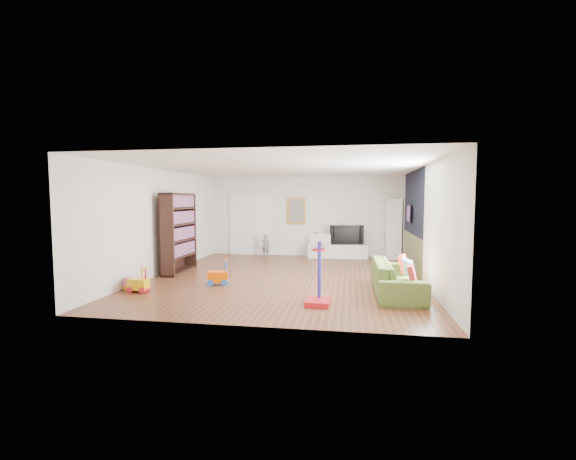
% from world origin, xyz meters
% --- Properties ---
extents(floor, '(6.50, 7.50, 0.00)m').
position_xyz_m(floor, '(0.00, 0.00, 0.00)').
color(floor, brown).
rests_on(floor, ground).
extents(ceiling, '(6.50, 7.50, 0.00)m').
position_xyz_m(ceiling, '(0.00, 0.00, 2.70)').
color(ceiling, white).
rests_on(ceiling, ground).
extents(wall_back, '(6.50, 0.00, 2.70)m').
position_xyz_m(wall_back, '(0.00, 3.75, 1.35)').
color(wall_back, silver).
rests_on(wall_back, ground).
extents(wall_front, '(6.50, 0.00, 2.70)m').
position_xyz_m(wall_front, '(0.00, -3.75, 1.35)').
color(wall_front, silver).
rests_on(wall_front, ground).
extents(wall_left, '(0.00, 7.50, 2.70)m').
position_xyz_m(wall_left, '(-3.25, 0.00, 1.35)').
color(wall_left, silver).
rests_on(wall_left, ground).
extents(wall_right, '(0.00, 7.50, 2.70)m').
position_xyz_m(wall_right, '(3.25, 0.00, 1.35)').
color(wall_right, silver).
rests_on(wall_right, ground).
extents(navy_accent, '(0.01, 3.20, 1.70)m').
position_xyz_m(navy_accent, '(3.23, 1.40, 1.85)').
color(navy_accent, black).
rests_on(navy_accent, wall_right).
extents(olive_wainscot, '(0.01, 3.20, 1.00)m').
position_xyz_m(olive_wainscot, '(3.23, 1.40, 0.50)').
color(olive_wainscot, brown).
rests_on(olive_wainscot, wall_right).
extents(doorway, '(1.45, 0.06, 2.10)m').
position_xyz_m(doorway, '(-1.90, 3.71, 1.05)').
color(doorway, white).
rests_on(doorway, ground).
extents(painting_back, '(0.62, 0.06, 0.92)m').
position_xyz_m(painting_back, '(-0.25, 3.71, 1.55)').
color(painting_back, gold).
rests_on(painting_back, wall_back).
extents(artwork_right, '(0.04, 0.56, 0.46)m').
position_xyz_m(artwork_right, '(3.17, 1.60, 1.55)').
color(artwork_right, '#7F3F8C').
rests_on(artwork_right, wall_right).
extents(media_console, '(1.96, 0.56, 0.45)m').
position_xyz_m(media_console, '(1.18, 3.42, 0.23)').
color(media_console, silver).
rests_on(media_console, ground).
extents(tall_cabinet, '(0.48, 0.48, 1.94)m').
position_xyz_m(tall_cabinet, '(2.96, 3.46, 0.97)').
color(tall_cabinet, white).
rests_on(tall_cabinet, ground).
extents(bookshelf, '(0.38, 1.44, 2.10)m').
position_xyz_m(bookshelf, '(-2.89, 0.19, 1.05)').
color(bookshelf, '#321A14').
rests_on(bookshelf, ground).
extents(sofa, '(0.92, 2.29, 0.67)m').
position_xyz_m(sofa, '(2.54, -1.26, 0.33)').
color(sofa, '#53692B').
rests_on(sofa, ground).
extents(basketball_hoop, '(0.47, 0.56, 1.29)m').
position_xyz_m(basketball_hoop, '(1.01, -2.36, 0.65)').
color(basketball_hoop, red).
rests_on(basketball_hoop, ground).
extents(ride_on_yellow, '(0.41, 0.26, 0.53)m').
position_xyz_m(ride_on_yellow, '(-2.77, -2.01, 0.26)').
color(ride_on_yellow, '#E2AE0A').
rests_on(ride_on_yellow, ground).
extents(ride_on_orange, '(0.49, 0.37, 0.59)m').
position_xyz_m(ride_on_orange, '(-1.37, -1.10, 0.29)').
color(ride_on_orange, '#DF4E00').
rests_on(ride_on_orange, ground).
extents(ride_on_pink, '(0.42, 0.32, 0.50)m').
position_xyz_m(ride_on_pink, '(-2.99, -1.81, 0.25)').
color(ride_on_pink, '#E8526E').
rests_on(ride_on_pink, ground).
extents(child, '(0.29, 0.20, 0.76)m').
position_xyz_m(child, '(-1.23, 3.28, 0.38)').
color(child, slate).
rests_on(child, ground).
extents(tv, '(1.12, 0.32, 0.64)m').
position_xyz_m(tv, '(1.45, 3.45, 0.77)').
color(tv, black).
rests_on(tv, media_console).
extents(vase_plant, '(0.41, 0.37, 0.42)m').
position_xyz_m(vase_plant, '(0.38, 3.42, 0.66)').
color(vase_plant, navy).
rests_on(vase_plant, media_console).
extents(pillow_left, '(0.16, 0.37, 0.36)m').
position_xyz_m(pillow_left, '(2.74, -1.95, 0.53)').
color(pillow_left, red).
rests_on(pillow_left, sofa).
extents(pillow_center, '(0.17, 0.37, 0.36)m').
position_xyz_m(pillow_center, '(2.78, -1.25, 0.53)').
color(pillow_center, white).
rests_on(pillow_center, sofa).
extents(pillow_right, '(0.21, 0.40, 0.39)m').
position_xyz_m(pillow_right, '(2.75, -0.63, 0.53)').
color(pillow_right, '#AE2E26').
rests_on(pillow_right, sofa).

